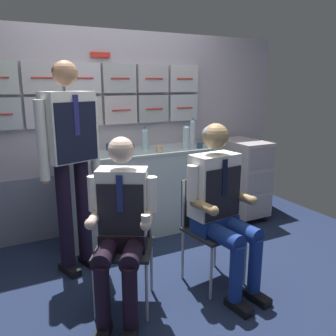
{
  "coord_description": "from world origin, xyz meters",
  "views": [
    {
      "loc": [
        -1.22,
        -2.28,
        1.6
      ],
      "look_at": [
        0.01,
        0.12,
        0.95
      ],
      "focal_mm": 37.25,
      "sensor_mm": 36.0,
      "label": 1
    }
  ],
  "objects_px": {
    "crew_member_right": "(221,200)",
    "folding_chair_right": "(207,218)",
    "service_trolley": "(243,176)",
    "crew_member_left": "(121,220)",
    "crew_member_standing": "(70,148)",
    "folding_chair_left": "(126,232)",
    "paper_cup_tan": "(159,149)",
    "water_bottle_tall": "(186,137)"
  },
  "relations": [
    {
      "from": "crew_member_right",
      "to": "water_bottle_tall",
      "type": "relative_size",
      "value": 4.78
    },
    {
      "from": "folding_chair_right",
      "to": "crew_member_right",
      "type": "distance_m",
      "value": 0.25
    },
    {
      "from": "folding_chair_left",
      "to": "water_bottle_tall",
      "type": "height_order",
      "value": "water_bottle_tall"
    },
    {
      "from": "folding_chair_left",
      "to": "paper_cup_tan",
      "type": "distance_m",
      "value": 1.24
    },
    {
      "from": "crew_member_right",
      "to": "crew_member_standing",
      "type": "height_order",
      "value": "crew_member_standing"
    },
    {
      "from": "folding_chair_left",
      "to": "crew_member_left",
      "type": "distance_m",
      "value": 0.23
    },
    {
      "from": "folding_chair_left",
      "to": "paper_cup_tan",
      "type": "relative_size",
      "value": 11.87
    },
    {
      "from": "crew_member_right",
      "to": "crew_member_standing",
      "type": "distance_m",
      "value": 1.29
    },
    {
      "from": "crew_member_left",
      "to": "water_bottle_tall",
      "type": "relative_size",
      "value": 4.57
    },
    {
      "from": "crew_member_standing",
      "to": "water_bottle_tall",
      "type": "bearing_deg",
      "value": 15.66
    },
    {
      "from": "service_trolley",
      "to": "crew_member_left",
      "type": "bearing_deg",
      "value": -150.61
    },
    {
      "from": "folding_chair_right",
      "to": "crew_member_right",
      "type": "xyz_separation_m",
      "value": [
        0.02,
        -0.16,
        0.2
      ]
    },
    {
      "from": "service_trolley",
      "to": "folding_chair_left",
      "type": "xyz_separation_m",
      "value": [
        -1.86,
        -0.95,
        0.03
      ]
    },
    {
      "from": "folding_chair_left",
      "to": "paper_cup_tan",
      "type": "bearing_deg",
      "value": 51.87
    },
    {
      "from": "paper_cup_tan",
      "to": "service_trolley",
      "type": "bearing_deg",
      "value": 1.74
    },
    {
      "from": "folding_chair_left",
      "to": "crew_member_left",
      "type": "bearing_deg",
      "value": -119.44
    },
    {
      "from": "service_trolley",
      "to": "crew_member_standing",
      "type": "height_order",
      "value": "crew_member_standing"
    },
    {
      "from": "water_bottle_tall",
      "to": "crew_member_left",
      "type": "bearing_deg",
      "value": -135.85
    },
    {
      "from": "crew_member_right",
      "to": "water_bottle_tall",
      "type": "xyz_separation_m",
      "value": [
        0.36,
        1.16,
        0.31
      ]
    },
    {
      "from": "crew_member_right",
      "to": "folding_chair_right",
      "type": "bearing_deg",
      "value": 96.88
    },
    {
      "from": "folding_chair_left",
      "to": "water_bottle_tall",
      "type": "bearing_deg",
      "value": 42.33
    },
    {
      "from": "water_bottle_tall",
      "to": "paper_cup_tan",
      "type": "relative_size",
      "value": 3.8
    },
    {
      "from": "folding_chair_left",
      "to": "paper_cup_tan",
      "type": "xyz_separation_m",
      "value": [
        0.72,
        0.92,
        0.42
      ]
    },
    {
      "from": "crew_member_right",
      "to": "water_bottle_tall",
      "type": "height_order",
      "value": "crew_member_right"
    },
    {
      "from": "service_trolley",
      "to": "folding_chair_right",
      "type": "xyz_separation_m",
      "value": [
        -1.17,
        -0.98,
        0.03
      ]
    },
    {
      "from": "folding_chair_right",
      "to": "crew_member_right",
      "type": "height_order",
      "value": "crew_member_right"
    },
    {
      "from": "crew_member_right",
      "to": "paper_cup_tan",
      "type": "relative_size",
      "value": 18.17
    },
    {
      "from": "crew_member_left",
      "to": "service_trolley",
      "type": "bearing_deg",
      "value": 29.39
    },
    {
      "from": "folding_chair_left",
      "to": "crew_member_left",
      "type": "relative_size",
      "value": 0.68
    },
    {
      "from": "crew_member_left",
      "to": "water_bottle_tall",
      "type": "xyz_separation_m",
      "value": [
        1.15,
        1.12,
        0.35
      ]
    },
    {
      "from": "crew_member_left",
      "to": "crew_member_right",
      "type": "xyz_separation_m",
      "value": [
        0.79,
        -0.04,
        0.04
      ]
    },
    {
      "from": "folding_chair_left",
      "to": "water_bottle_tall",
      "type": "xyz_separation_m",
      "value": [
        1.07,
        0.98,
        0.51
      ]
    },
    {
      "from": "folding_chair_left",
      "to": "crew_member_standing",
      "type": "xyz_separation_m",
      "value": [
        -0.24,
        0.61,
        0.55
      ]
    },
    {
      "from": "service_trolley",
      "to": "water_bottle_tall",
      "type": "distance_m",
      "value": 0.95
    },
    {
      "from": "service_trolley",
      "to": "paper_cup_tan",
      "type": "bearing_deg",
      "value": -178.26
    },
    {
      "from": "water_bottle_tall",
      "to": "folding_chair_right",
      "type": "bearing_deg",
      "value": -110.59
    },
    {
      "from": "folding_chair_left",
      "to": "folding_chair_right",
      "type": "height_order",
      "value": "same"
    },
    {
      "from": "crew_member_left",
      "to": "water_bottle_tall",
      "type": "height_order",
      "value": "crew_member_left"
    },
    {
      "from": "folding_chair_left",
      "to": "folding_chair_right",
      "type": "xyz_separation_m",
      "value": [
        0.69,
        -0.03,
        0.0
      ]
    },
    {
      "from": "service_trolley",
      "to": "crew_member_left",
      "type": "xyz_separation_m",
      "value": [
        -1.94,
        -1.09,
        0.19
      ]
    },
    {
      "from": "folding_chair_left",
      "to": "folding_chair_right",
      "type": "bearing_deg",
      "value": -2.46
    },
    {
      "from": "service_trolley",
      "to": "crew_member_standing",
      "type": "bearing_deg",
      "value": -170.76
    }
  ]
}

